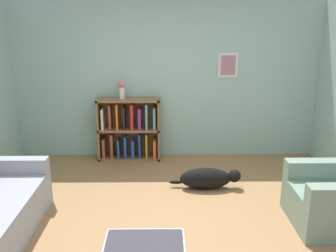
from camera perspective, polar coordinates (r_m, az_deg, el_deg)
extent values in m
plane|color=#997047|center=(4.54, 0.07, -14.28)|extent=(14.00, 14.00, 0.00)
cube|color=#93BCB2|center=(6.24, -0.23, 7.03)|extent=(5.60, 0.10, 2.60)
cube|color=silver|center=(6.23, 9.13, 9.14)|extent=(0.32, 0.02, 0.40)
cube|color=#A37089|center=(6.22, 9.15, 9.13)|extent=(0.24, 0.01, 0.32)
cube|color=#9399A3|center=(5.07, -23.00, -5.55)|extent=(0.95, 0.16, 0.19)
cube|color=olive|center=(6.29, -10.45, -0.51)|extent=(0.04, 0.31, 1.03)
cube|color=olive|center=(6.20, -1.41, -0.48)|extent=(0.04, 0.31, 1.03)
cube|color=olive|center=(6.36, -5.85, -0.12)|extent=(1.02, 0.02, 1.03)
cube|color=olive|center=(6.39, -5.83, -4.77)|extent=(1.02, 0.31, 0.04)
cube|color=olive|center=(6.23, -5.96, -0.50)|extent=(1.02, 0.31, 0.04)
cube|color=olive|center=(6.10, -6.10, 3.98)|extent=(1.02, 0.31, 0.04)
cube|color=brown|center=(6.37, -9.68, -3.33)|extent=(0.05, 0.23, 0.35)
cube|color=silver|center=(6.22, -9.89, 1.11)|extent=(0.04, 0.23, 0.34)
cube|color=brown|center=(6.34, -8.49, -2.99)|extent=(0.04, 0.23, 0.43)
cube|color=brown|center=(6.19, -8.78, 1.41)|extent=(0.03, 0.23, 0.40)
cube|color=#234C9E|center=(6.34, -7.49, -3.42)|extent=(0.03, 0.23, 0.33)
cube|color=orange|center=(6.17, -7.70, 1.51)|extent=(0.03, 0.23, 0.42)
cube|color=#234C9E|center=(6.32, -6.45, -3.20)|extent=(0.04, 0.23, 0.38)
cube|color=black|center=(6.17, -6.66, 1.31)|extent=(0.03, 0.23, 0.38)
cube|color=#234C9E|center=(6.32, -5.31, -3.48)|extent=(0.05, 0.23, 0.31)
cube|color=#B22823|center=(6.15, -5.48, 1.50)|extent=(0.05, 0.23, 0.42)
cube|color=#234C9E|center=(6.29, -4.31, -2.98)|extent=(0.03, 0.23, 0.43)
cube|color=#7A2D84|center=(6.15, -4.33, 1.18)|extent=(0.05, 0.23, 0.34)
cube|color=gold|center=(6.28, -3.27, -2.99)|extent=(0.03, 0.23, 0.43)
cube|color=#60939E|center=(6.13, -3.27, 1.53)|extent=(0.04, 0.23, 0.42)
cube|color=orange|center=(6.30, -2.03, -3.45)|extent=(0.05, 0.23, 0.32)
cube|color=#60939E|center=(6.14, -2.10, 1.26)|extent=(0.04, 0.23, 0.36)
cube|color=gray|center=(4.78, 23.75, -11.22)|extent=(0.91, 0.89, 0.43)
cube|color=gray|center=(4.95, 22.52, -6.04)|extent=(0.91, 0.18, 0.22)
cube|color=silver|center=(3.46, -3.61, -17.55)|extent=(0.71, 0.46, 0.03)
ellipsoid|color=black|center=(5.28, 5.73, -7.95)|extent=(0.71, 0.27, 0.30)
sphere|color=black|center=(5.32, 10.08, -7.49)|extent=(0.18, 0.18, 0.18)
ellipsoid|color=black|center=(5.31, 1.24, -8.56)|extent=(0.20, 0.05, 0.05)
cylinder|color=silver|center=(6.09, -7.03, 5.01)|extent=(0.09, 0.09, 0.19)
sphere|color=#E06B70|center=(6.06, -7.08, 6.34)|extent=(0.11, 0.11, 0.11)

